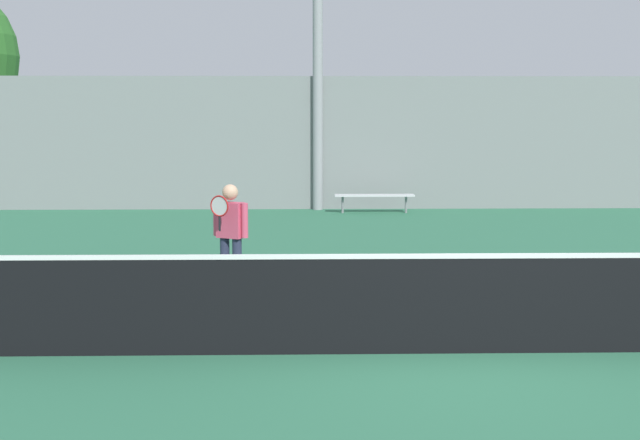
# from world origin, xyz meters

# --- Properties ---
(ground_plane) EXTENTS (100.00, 100.00, 0.00)m
(ground_plane) POSITION_xyz_m (0.00, 0.00, 0.00)
(ground_plane) COLOR #2D6B4C
(tennis_net) EXTENTS (11.24, 0.09, 1.10)m
(tennis_net) POSITION_xyz_m (0.00, 0.00, 0.56)
(tennis_net) COLOR black
(tennis_net) RESTS_ON ground_plane
(tennis_player) EXTENTS (0.55, 0.52, 1.55)m
(tennis_player) POSITION_xyz_m (-2.70, 3.61, 0.89)
(tennis_player) COLOR #282D47
(tennis_player) RESTS_ON ground_plane
(bench_courtside_near) EXTENTS (2.05, 0.40, 0.48)m
(bench_courtside_near) POSITION_xyz_m (0.26, 13.39, 0.44)
(bench_courtside_near) COLOR silver
(bench_courtside_near) RESTS_ON ground_plane
(back_fence) EXTENTS (34.83, 0.06, 3.53)m
(back_fence) POSITION_xyz_m (0.00, 14.37, 1.77)
(back_fence) COLOR gray
(back_fence) RESTS_ON ground_plane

